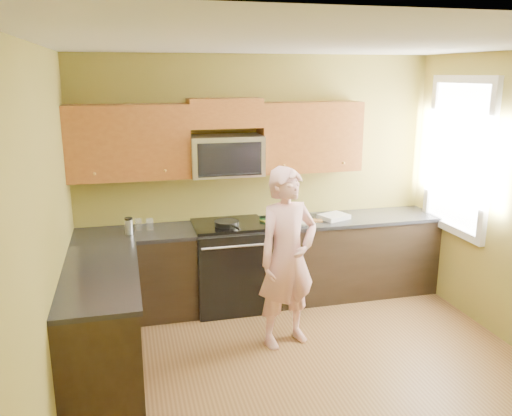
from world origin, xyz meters
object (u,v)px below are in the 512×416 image
object	(u,v)px
butter_tub	(265,223)
travel_mug	(129,234)
stove	(230,265)
frying_pan	(227,226)
microwave	(226,175)
woman	(287,258)

from	to	relation	value
butter_tub	travel_mug	distance (m)	1.44
stove	travel_mug	xyz separation A→B (m)	(-1.04, -0.03, 0.44)
frying_pan	travel_mug	distance (m)	0.99
butter_tub	travel_mug	xyz separation A→B (m)	(-1.44, -0.07, -0.00)
microwave	butter_tub	bearing A→B (deg)	-12.66
microwave	woman	distance (m)	1.25
travel_mug	microwave	bearing A→B (deg)	8.76
microwave	butter_tub	world-z (taller)	microwave
woman	frying_pan	size ratio (longest dim) A/B	3.85
stove	butter_tub	bearing A→B (deg)	4.97
butter_tub	travel_mug	bearing A→B (deg)	-177.23
microwave	frying_pan	world-z (taller)	microwave
frying_pan	butter_tub	size ratio (longest dim) A/B	3.99
stove	butter_tub	xyz separation A→B (m)	(0.40, 0.03, 0.45)
microwave	travel_mug	xyz separation A→B (m)	(-1.04, -0.16, -0.53)
butter_tub	travel_mug	world-z (taller)	travel_mug
stove	woman	bearing A→B (deg)	-68.37
microwave	travel_mug	distance (m)	1.17
stove	butter_tub	world-z (taller)	butter_tub
stove	microwave	distance (m)	0.98
frying_pan	butter_tub	xyz separation A→B (m)	(0.45, 0.12, -0.03)
stove	frying_pan	xyz separation A→B (m)	(-0.04, -0.09, 0.47)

